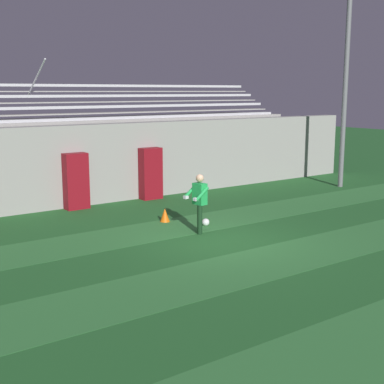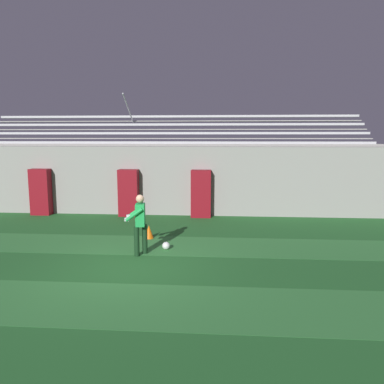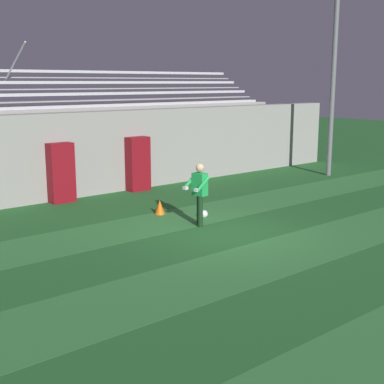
{
  "view_description": "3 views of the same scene",
  "coord_description": "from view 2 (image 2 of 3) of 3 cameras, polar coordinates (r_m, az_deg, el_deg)",
  "views": [
    {
      "loc": [
        -8.59,
        -10.76,
        3.94
      ],
      "look_at": [
        0.42,
        1.86,
        1.0
      ],
      "focal_mm": 50.0,
      "sensor_mm": 36.0,
      "label": 1
    },
    {
      "loc": [
        2.2,
        -8.77,
        3.23
      ],
      "look_at": [
        1.38,
        2.23,
        1.57
      ],
      "focal_mm": 35.0,
      "sensor_mm": 36.0,
      "label": 2
    },
    {
      "loc": [
        -8.97,
        -9.51,
        3.77
      ],
      "look_at": [
        0.49,
        1.83,
        0.72
      ],
      "focal_mm": 50.0,
      "sensor_mm": 36.0,
      "label": 3
    }
  ],
  "objects": [
    {
      "name": "padding_pillar_gate_left",
      "position": [
        15.34,
        -9.63,
        -0.14
      ],
      "size": [
        0.79,
        0.44,
        1.9
      ],
      "primitive_type": "cube",
      "color": "maroon",
      "rests_on": "ground"
    },
    {
      "name": "padding_pillar_far_left",
      "position": [
        16.61,
        -22.05,
        0.01
      ],
      "size": [
        0.79,
        0.44,
        1.9
      ],
      "primitive_type": "cube",
      "color": "maroon",
      "rests_on": "ground"
    },
    {
      "name": "turf_stripe_mid",
      "position": [
        7.78,
        -13.1,
        -16.18
      ],
      "size": [
        28.0,
        1.98,
        0.01
      ],
      "primitive_type": "cube",
      "color": "#337A38",
      "rests_on": "ground"
    },
    {
      "name": "padding_pillar_gate_right",
      "position": [
        14.91,
        1.38,
        -0.27
      ],
      "size": [
        0.79,
        0.44,
        1.9
      ],
      "primitive_type": "cube",
      "color": "maroon",
      "rests_on": "ground"
    },
    {
      "name": "bleacher_stand",
      "position": [
        17.49,
        -3.01,
        2.84
      ],
      "size": [
        18.0,
        3.35,
        5.03
      ],
      "color": "#999691",
      "rests_on": "ground"
    },
    {
      "name": "ground_plane",
      "position": [
        9.6,
        -9.44,
        -11.24
      ],
      "size": [
        80.0,
        80.0,
        0.0
      ],
      "primitive_type": "plane",
      "color": "#236028"
    },
    {
      "name": "soccer_ball",
      "position": [
        10.87,
        -3.98,
        -8.16
      ],
      "size": [
        0.22,
        0.22,
        0.22
      ],
      "primitive_type": "sphere",
      "color": "white",
      "rests_on": "ground"
    },
    {
      "name": "back_wall",
      "position": [
        15.53,
        -3.93,
        1.75
      ],
      "size": [
        24.0,
        0.6,
        2.8
      ],
      "primitive_type": "cube",
      "color": "#999691",
      "rests_on": "ground"
    },
    {
      "name": "turf_stripe_far",
      "position": [
        11.39,
        -7.14,
        -7.99
      ],
      "size": [
        28.0,
        1.98,
        0.01
      ],
      "primitive_type": "cube",
      "color": "#337A38",
      "rests_on": "ground"
    },
    {
      "name": "goalkeeper",
      "position": [
        10.25,
        -7.96,
        -4.36
      ],
      "size": [
        0.59,
        0.62,
        1.67
      ],
      "color": "#143319",
      "rests_on": "ground"
    },
    {
      "name": "traffic_cone",
      "position": [
        12.03,
        -6.58,
        -6.05
      ],
      "size": [
        0.3,
        0.3,
        0.42
      ],
      "primitive_type": "cone",
      "color": "orange",
      "rests_on": "ground"
    }
  ]
}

